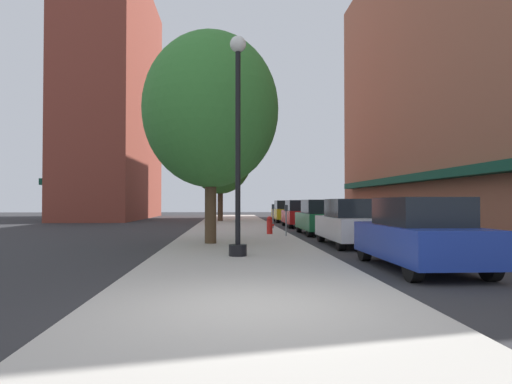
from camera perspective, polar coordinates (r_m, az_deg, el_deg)
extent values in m
plane|color=#2D2D30|center=(24.77, 6.78, -4.83)|extent=(90.00, 90.00, 0.00)
cube|color=#B7B2A8|center=(25.39, -2.58, -4.61)|extent=(4.80, 50.00, 0.12)
cube|color=#9E6047|center=(33.55, 24.93, 15.03)|extent=(6.00, 40.00, 21.78)
cube|color=#144C38|center=(30.81, 19.56, 1.71)|extent=(0.90, 34.00, 0.50)
cube|color=brown|center=(45.61, -17.10, 10.73)|extent=(6.00, 18.00, 21.92)
cube|color=#144C38|center=(45.57, -21.26, 0.80)|extent=(0.90, 15.30, 0.50)
cylinder|color=black|center=(12.31, -2.28, -7.24)|extent=(0.48, 0.48, 0.30)
cylinder|color=black|center=(12.33, -2.26, 5.58)|extent=(0.14, 0.14, 5.20)
sphere|color=silver|center=(12.96, -2.25, 17.88)|extent=(0.44, 0.44, 0.44)
cylinder|color=red|center=(20.61, 1.70, -4.37)|extent=(0.26, 0.26, 0.62)
sphere|color=red|center=(20.59, 1.70, -3.37)|extent=(0.24, 0.24, 0.24)
cylinder|color=red|center=(20.62, 2.09, -4.12)|extent=(0.12, 0.10, 0.10)
cylinder|color=slate|center=(25.09, 2.13, -3.31)|extent=(0.06, 0.06, 1.05)
cube|color=#33383D|center=(25.07, 2.13, -1.82)|extent=(0.14, 0.09, 0.26)
cylinder|color=slate|center=(19.37, 3.76, -3.93)|extent=(0.06, 0.06, 1.05)
cube|color=#33383D|center=(19.35, 3.76, -1.99)|extent=(0.14, 0.09, 0.26)
cylinder|color=#422D1E|center=(34.76, -4.46, -1.10)|extent=(0.40, 0.40, 3.02)
ellipsoid|color=#2D6B28|center=(34.93, -4.45, 4.37)|extent=(4.85, 4.85, 5.58)
cylinder|color=#4C3823|center=(16.01, -5.66, -1.21)|extent=(0.40, 0.40, 2.89)
ellipsoid|color=#387F33|center=(16.33, -5.64, 10.15)|extent=(4.73, 4.73, 5.43)
cylinder|color=black|center=(12.52, 13.32, -6.87)|extent=(0.22, 0.64, 0.64)
cylinder|color=black|center=(13.05, 19.93, -6.60)|extent=(0.22, 0.64, 0.64)
cylinder|color=black|center=(9.52, 18.92, -8.64)|extent=(0.22, 0.64, 0.64)
cylinder|color=black|center=(10.21, 27.12, -8.07)|extent=(0.22, 0.64, 0.64)
cube|color=#1E389E|center=(11.26, 19.49, -5.84)|extent=(1.80, 4.30, 0.76)
cube|color=black|center=(11.08, 19.77, -2.29)|extent=(1.56, 2.20, 0.64)
cylinder|color=black|center=(18.09, 8.06, -5.14)|extent=(0.22, 0.64, 0.64)
cylinder|color=black|center=(18.46, 12.83, -5.05)|extent=(0.22, 0.64, 0.64)
cylinder|color=black|center=(14.98, 10.50, -5.95)|extent=(0.22, 0.64, 0.64)
cylinder|color=black|center=(15.42, 16.16, -5.79)|extent=(0.22, 0.64, 0.64)
cube|color=silver|center=(16.69, 11.78, -4.36)|extent=(1.80, 4.30, 0.76)
cube|color=black|center=(16.53, 11.90, -1.96)|extent=(1.56, 2.20, 0.64)
cylinder|color=black|center=(23.60, 5.35, -4.23)|extent=(0.22, 0.64, 0.64)
cylinder|color=black|center=(23.88, 9.06, -4.19)|extent=(0.22, 0.64, 0.64)
cylinder|color=black|center=(20.45, 6.72, -4.69)|extent=(0.22, 0.64, 0.64)
cylinder|color=black|center=(20.78, 10.97, -4.62)|extent=(0.22, 0.64, 0.64)
cube|color=#196638|center=(22.14, 7.98, -3.59)|extent=(1.80, 4.30, 0.76)
cube|color=black|center=(21.98, 8.05, -1.79)|extent=(1.56, 2.20, 0.64)
cylinder|color=black|center=(29.91, 3.50, -3.60)|extent=(0.22, 0.64, 0.64)
cylinder|color=black|center=(30.13, 6.45, -3.58)|extent=(0.22, 0.64, 0.64)
cylinder|color=black|center=(26.74, 4.32, -3.88)|extent=(0.22, 0.64, 0.64)
cylinder|color=black|center=(26.99, 7.61, -3.85)|extent=(0.22, 0.64, 0.64)
cube|color=red|center=(28.42, 5.45, -3.07)|extent=(1.80, 4.30, 0.76)
cube|color=black|center=(28.26, 5.49, -1.67)|extent=(1.56, 2.20, 0.64)
cylinder|color=black|center=(36.92, 2.18, -3.15)|extent=(0.22, 0.64, 0.64)
cylinder|color=black|center=(37.11, 4.59, -3.14)|extent=(0.22, 0.64, 0.64)
cylinder|color=black|center=(33.74, 2.71, -3.33)|extent=(0.22, 0.64, 0.64)
cylinder|color=black|center=(33.94, 5.33, -3.31)|extent=(0.22, 0.64, 0.64)
cube|color=gold|center=(35.41, 3.69, -2.71)|extent=(1.80, 4.30, 0.76)
cube|color=black|center=(35.25, 3.72, -1.58)|extent=(1.56, 2.20, 0.64)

